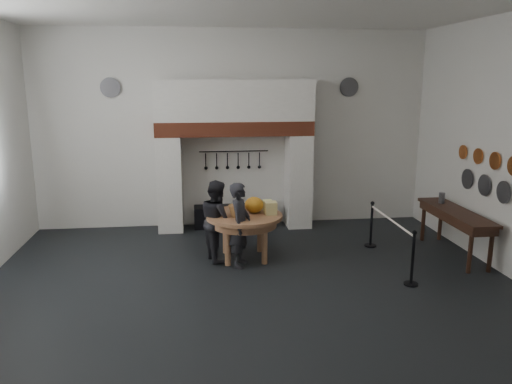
{
  "coord_description": "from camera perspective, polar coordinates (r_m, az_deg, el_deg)",
  "views": [
    {
      "loc": [
        -0.85,
        -7.52,
        3.38
      ],
      "look_at": [
        0.21,
        1.37,
        1.35
      ],
      "focal_mm": 35.0,
      "sensor_mm": 36.0,
      "label": 1
    }
  ],
  "objects": [
    {
      "name": "floor",
      "position": [
        8.28,
        -0.34,
        -11.3
      ],
      "size": [
        9.0,
        8.0,
        0.02
      ],
      "primitive_type": "cube",
      "color": "black",
      "rests_on": "ground"
    },
    {
      "name": "wall_back",
      "position": [
        11.6,
        -2.61,
        7.17
      ],
      "size": [
        9.0,
        0.02,
        4.5
      ],
      "primitive_type": "cube",
      "color": "silver",
      "rests_on": "floor"
    },
    {
      "name": "wall_front",
      "position": [
        3.79,
        6.52,
        -4.63
      ],
      "size": [
        9.0,
        0.02,
        4.5
      ],
      "primitive_type": "cube",
      "color": "silver",
      "rests_on": "floor"
    },
    {
      "name": "chimney_pier_left",
      "position": [
        11.42,
        -9.82,
        0.94
      ],
      "size": [
        0.55,
        0.7,
        2.15
      ],
      "primitive_type": "cube",
      "color": "silver",
      "rests_on": "floor"
    },
    {
      "name": "chimney_pier_right",
      "position": [
        11.64,
        4.84,
        1.3
      ],
      "size": [
        0.55,
        0.7,
        2.15
      ],
      "primitive_type": "cube",
      "color": "silver",
      "rests_on": "floor"
    },
    {
      "name": "hearth_brick_band",
      "position": [
        11.25,
        -2.48,
        7.31
      ],
      "size": [
        3.5,
        0.72,
        0.32
      ],
      "primitive_type": "cube",
      "color": "#9E442B",
      "rests_on": "chimney_pier_left"
    },
    {
      "name": "chimney_hood",
      "position": [
        11.21,
        -2.51,
        10.41
      ],
      "size": [
        3.5,
        0.7,
        0.9
      ],
      "primitive_type": "cube",
      "color": "silver",
      "rests_on": "hearth_brick_band"
    },
    {
      "name": "iron_range",
      "position": [
        11.69,
        -2.41,
        -2.76
      ],
      "size": [
        1.9,
        0.45,
        0.5
      ],
      "primitive_type": "cube",
      "color": "black",
      "rests_on": "floor"
    },
    {
      "name": "utensil_rail",
      "position": [
        11.58,
        -2.56,
        4.67
      ],
      "size": [
        1.6,
        0.02,
        0.02
      ],
      "primitive_type": "cylinder",
      "rotation": [
        0.0,
        1.57,
        0.0
      ],
      "color": "black",
      "rests_on": "wall_back"
    },
    {
      "name": "work_table",
      "position": [
        9.47,
        -1.35,
        -2.78
      ],
      "size": [
        1.45,
        1.45,
        0.07
      ],
      "primitive_type": "cylinder",
      "rotation": [
        0.0,
        0.0,
        0.0
      ],
      "color": "#A8754F",
      "rests_on": "floor"
    },
    {
      "name": "pumpkin",
      "position": [
        9.54,
        -0.21,
        -1.48
      ],
      "size": [
        0.36,
        0.36,
        0.31
      ],
      "primitive_type": "ellipsoid",
      "color": "orange",
      "rests_on": "work_table"
    },
    {
      "name": "cheese_block_big",
      "position": [
        9.44,
        1.7,
        -1.85
      ],
      "size": [
        0.22,
        0.22,
        0.24
      ],
      "primitive_type": "cube",
      "color": "#E1D687",
      "rests_on": "work_table"
    },
    {
      "name": "cheese_block_small",
      "position": [
        9.73,
        1.32,
        -1.53
      ],
      "size": [
        0.18,
        0.18,
        0.2
      ],
      "primitive_type": "cube",
      "color": "#F3F592",
      "rests_on": "work_table"
    },
    {
      "name": "wicker_basket",
      "position": [
        9.28,
        -2.18,
        -2.19
      ],
      "size": [
        0.32,
        0.32,
        0.22
      ],
      "primitive_type": "cone",
      "rotation": [
        3.14,
        0.0,
        0.0
      ],
      "color": "#996638",
      "rests_on": "work_table"
    },
    {
      "name": "bread_loaf",
      "position": [
        9.78,
        -2.13,
        -1.68
      ],
      "size": [
        0.31,
        0.18,
        0.13
      ],
      "primitive_type": "ellipsoid",
      "color": "olive",
      "rests_on": "work_table"
    },
    {
      "name": "visitor_near",
      "position": [
        9.11,
        -1.83,
        -3.78
      ],
      "size": [
        0.53,
        0.66,
        1.57
      ],
      "primitive_type": "imported",
      "rotation": [
        0.0,
        0.0,
        1.26
      ],
      "color": "black",
      "rests_on": "floor"
    },
    {
      "name": "visitor_far",
      "position": [
        9.48,
        -4.45,
        -3.25
      ],
      "size": [
        0.76,
        0.88,
        1.54
      ],
      "primitive_type": "imported",
      "rotation": [
        0.0,
        0.0,
        1.84
      ],
      "color": "black",
      "rests_on": "floor"
    },
    {
      "name": "side_table",
      "position": [
        10.39,
        21.89,
        -2.14
      ],
      "size": [
        0.55,
        2.2,
        0.06
      ],
      "primitive_type": "cube",
      "color": "#351E13",
      "rests_on": "floor"
    },
    {
      "name": "pewter_jug",
      "position": [
        10.87,
        20.46,
        -0.63
      ],
      "size": [
        0.12,
        0.12,
        0.22
      ],
      "primitive_type": "cylinder",
      "color": "#535459",
      "rests_on": "side_table"
    },
    {
      "name": "copper_pan_b",
      "position": [
        9.93,
        25.65,
        3.24
      ],
      "size": [
        0.03,
        0.32,
        0.32
      ],
      "primitive_type": "cylinder",
      "rotation": [
        0.0,
        1.57,
        0.0
      ],
      "color": "#C6662D",
      "rests_on": "wall_right"
    },
    {
      "name": "copper_pan_c",
      "position": [
        10.39,
        24.05,
        3.76
      ],
      "size": [
        0.03,
        0.3,
        0.3
      ],
      "primitive_type": "cylinder",
      "rotation": [
        0.0,
        1.57,
        0.0
      ],
      "color": "#C6662D",
      "rests_on": "wall_right"
    },
    {
      "name": "copper_pan_d",
      "position": [
        10.86,
        22.58,
        4.23
      ],
      "size": [
        0.03,
        0.28,
        0.28
      ],
      "primitive_type": "cylinder",
      "rotation": [
        0.0,
        1.57,
        0.0
      ],
      "color": "#C6662D",
      "rests_on": "wall_right"
    },
    {
      "name": "pewter_plate_left",
      "position": [
        9.73,
        26.45,
        -0.02
      ],
      "size": [
        0.03,
        0.4,
        0.4
      ],
      "primitive_type": "cylinder",
      "rotation": [
        0.0,
        1.57,
        0.0
      ],
      "color": "#4C4C51",
      "rests_on": "wall_right"
    },
    {
      "name": "pewter_plate_mid",
      "position": [
        10.22,
        24.64,
        0.72
      ],
      "size": [
        0.03,
        0.4,
        0.4
      ],
      "primitive_type": "cylinder",
      "rotation": [
        0.0,
        1.57,
        0.0
      ],
      "color": "#4C4C51",
      "rests_on": "wall_right"
    },
    {
      "name": "pewter_plate_right",
      "position": [
        10.73,
        23.0,
        1.39
      ],
      "size": [
        0.03,
        0.4,
        0.4
      ],
      "primitive_type": "cylinder",
      "rotation": [
        0.0,
        1.57,
        0.0
      ],
      "color": "#4C4C51",
      "rests_on": "wall_right"
    },
    {
      "name": "pewter_plate_back_left",
      "position": [
        11.62,
        -16.31,
        11.39
      ],
      "size": [
        0.44,
        0.03,
        0.44
      ],
      "primitive_type": "cylinder",
      "rotation": [
        1.57,
        0.0,
        0.0
      ],
      "color": "#4C4C51",
      "rests_on": "wall_back"
    },
    {
      "name": "pewter_plate_back_right",
      "position": [
        12.01,
        10.59,
        11.71
      ],
      "size": [
        0.44,
        0.03,
        0.44
      ],
      "primitive_type": "cylinder",
      "rotation": [
        1.57,
        0.0,
        0.0
      ],
      "color": "#4C4C51",
      "rests_on": "wall_back"
    },
    {
      "name": "barrier_post_near",
      "position": [
        8.76,
        17.46,
        -7.37
      ],
      "size": [
        0.05,
        0.05,
        0.9
      ],
      "primitive_type": "cylinder",
      "color": "black",
      "rests_on": "floor"
    },
    {
      "name": "barrier_post_far",
      "position": [
        10.52,
        13.05,
        -3.74
      ],
      "size": [
        0.05,
        0.05,
        0.9
      ],
      "primitive_type": "cylinder",
      "color": "black",
      "rests_on": "floor"
    },
    {
      "name": "barrier_rope",
      "position": [
        9.51,
        15.19,
        -3.1
      ],
      "size": [
        0.04,
        2.0,
        0.04
      ],
      "primitive_type": "cylinder",
      "rotation": [
        1.57,
        0.0,
        0.0
      ],
      "color": "white",
      "rests_on": "barrier_post_near"
    }
  ]
}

